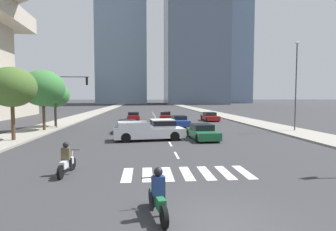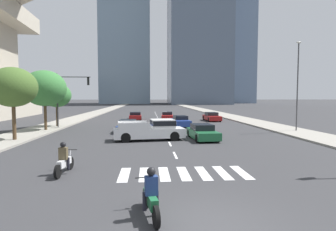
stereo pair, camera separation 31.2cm
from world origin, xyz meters
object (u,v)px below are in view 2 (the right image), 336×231
Objects in this scene: sedan_blue_1 at (128,126)px; sedan_red_3 at (135,116)px; motorcycle_trailing at (151,197)px; traffic_signal_far at (69,91)px; sedan_red_5 at (167,116)px; sedan_green_0 at (203,132)px; sedan_red_4 at (212,117)px; street_tree_nearest at (13,87)px; pickup_truck at (152,130)px; street_tree_third at (57,95)px; motorcycle_lead at (64,161)px; street_lamp_east at (298,80)px; street_tree_second at (45,88)px; sedan_blue_2 at (181,121)px.

sedan_red_3 is at bearing 2.23° from sedan_blue_1.
motorcycle_trailing is 25.68m from traffic_signal_far.
sedan_red_5 is at bearing 42.39° from traffic_signal_far.
sedan_green_0 is 0.97× the size of sedan_red_4.
sedan_red_4 is 0.83× the size of street_tree_nearest.
motorcycle_trailing is at bearing -171.55° from sedan_blue_1.
pickup_truck reaches higher than sedan_red_3.
street_tree_third reaches higher than sedan_red_3.
motorcycle_lead is 0.38× the size of street_tree_nearest.
sedan_red_4 is 20.35m from traffic_signal_far.
traffic_signal_far reaches higher than pickup_truck.
street_tree_nearest is (-19.89, -17.73, 3.68)m from sedan_red_4.
sedan_blue_1 is 1.00× the size of sedan_red_4.
street_tree_nearest is (-8.51, -20.95, 3.71)m from sedan_red_3.
street_tree_third is (0.00, 10.36, -0.56)m from street_tree_nearest.
sedan_red_4 reaches higher than sedan_green_0.
motorcycle_trailing is 0.42× the size of street_tree_third.
sedan_red_5 is 0.79× the size of traffic_signal_far.
street_lamp_east is 25.48m from street_tree_second.
sedan_green_0 is (8.33, 9.83, -0.01)m from motorcycle_lead.
traffic_signal_far is (-6.78, -11.65, 3.67)m from sedan_red_3.
sedan_red_3 is at bearing 51.22° from street_tree_third.
sedan_red_4 is at bearing -108.07° from sedan_red_3.
sedan_red_4 is (5.49, 7.40, -0.01)m from sedan_blue_2.
sedan_red_4 is 21.44m from street_tree_third.
sedan_blue_1 is at bearing -4.67° from motorcycle_trailing.
sedan_blue_1 is (-6.56, 5.50, -0.01)m from sedan_green_0.
motorcycle_trailing is 0.34× the size of street_tree_second.
motorcycle_trailing is at bearing -66.99° from street_tree_third.
sedan_red_3 is at bearing -154.76° from sedan_blue_2.
street_tree_second is (-15.02, 6.55, 3.82)m from sedan_green_0.
traffic_signal_far reaches higher than sedan_blue_2.
street_tree_third reaches higher than pickup_truck.
traffic_signal_far reaches higher than sedan_red_3.
street_tree_second is (-25.35, 2.49, -0.78)m from street_lamp_east.
street_tree_third is at bearing 90.00° from street_tree_second.
sedan_red_4 is 0.78× the size of street_tree_second.
sedan_red_5 reaches higher than sedan_green_0.
pickup_truck is 10.89m from sedan_blue_2.
sedan_blue_1 is 16.67m from sedan_red_4.
street_lamp_east is at bearing 40.35° from sedan_red_5.
pickup_truck is 20.13m from sedan_red_5.
street_tree_second reaches higher than sedan_green_0.
motorcycle_lead is 0.46× the size of sedan_blue_1.
sedan_green_0 is 0.76× the size of street_tree_second.
motorcycle_lead is at bearing -67.78° from street_tree_second.
street_tree_nearest is 6.66m from street_tree_second.
traffic_signal_far is (-11.72, -10.70, 3.63)m from sedan_red_5.
motorcycle_trailing is 27.23m from street_tree_third.
sedan_red_3 is 22.91m from street_tree_nearest.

